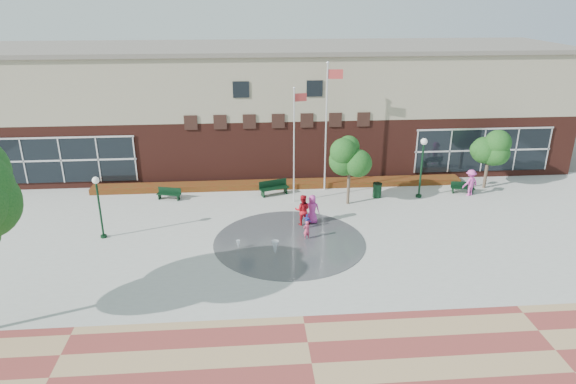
{
  "coord_description": "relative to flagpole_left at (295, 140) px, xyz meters",
  "views": [
    {
      "loc": [
        -2.12,
        -22.34,
        12.94
      ],
      "look_at": [
        0.0,
        4.0,
        2.6
      ],
      "focal_mm": 32.0,
      "sensor_mm": 36.0,
      "label": 1
    }
  ],
  "objects": [
    {
      "name": "lamp_left",
      "position": [
        -11.21,
        -4.44,
        -1.94
      ],
      "size": [
        0.39,
        0.39,
        3.64
      ],
      "color": "black",
      "rests_on": "ground"
    },
    {
      "name": "person_bench",
      "position": [
        11.96,
        0.18,
        -3.29
      ],
      "size": [
        1.34,
        1.04,
        1.83
      ],
      "primitive_type": "imported",
      "rotation": [
        0.0,
        0.0,
        3.48
      ],
      "color": "#DF49B1",
      "rests_on": "ground"
    },
    {
      "name": "library_building",
      "position": [
        -0.81,
        8.63,
        0.44
      ],
      "size": [
        44.4,
        10.4,
        9.2
      ],
      "color": "#4E2119",
      "rests_on": "ground"
    },
    {
      "name": "adult_pink",
      "position": [
        0.75,
        -3.41,
        -3.32
      ],
      "size": [
        0.98,
        0.75,
        1.78
      ],
      "primitive_type": "imported",
      "rotation": [
        0.0,
        0.0,
        2.9
      ],
      "color": "#CA399C",
      "rests_on": "ground"
    },
    {
      "name": "tree_mid",
      "position": [
        3.45,
        -0.65,
        -0.87
      ],
      "size": [
        2.71,
        2.71,
        4.57
      ],
      "color": "#48382B",
      "rests_on": "ground"
    },
    {
      "name": "trash_can",
      "position": [
        5.62,
        0.3,
        -3.69
      ],
      "size": [
        0.61,
        0.61,
        1.01
      ],
      "color": "black",
      "rests_on": "ground"
    },
    {
      "name": "bench_right",
      "position": [
        11.66,
        0.56,
        -3.95
      ],
      "size": [
        1.62,
        0.73,
        0.79
      ],
      "rotation": [
        0.0,
        0.0,
        -0.19
      ],
      "color": "black",
      "rests_on": "ground"
    },
    {
      "name": "water_jet_a",
      "position": [
        -1.68,
        -7.26,
        -4.21
      ],
      "size": [
        0.4,
        0.4,
        0.78
      ],
      "primitive_type": "cone",
      "rotation": [
        3.14,
        0.0,
        0.0
      ],
      "color": "white",
      "rests_on": "ground"
    },
    {
      "name": "plaza_concrete",
      "position": [
        -0.81,
        -4.85,
        -4.2
      ],
      "size": [
        46.0,
        18.0,
        0.01
      ],
      "primitive_type": "cube",
      "color": "#A8A8A0",
      "rests_on": "ground"
    },
    {
      "name": "water_jet_b",
      "position": [
        -3.63,
        -6.44,
        -4.21
      ],
      "size": [
        0.22,
        0.22,
        0.49
      ],
      "primitive_type": "cone",
      "rotation": [
        3.14,
        0.0,
        0.0
      ],
      "color": "white",
      "rests_on": "ground"
    },
    {
      "name": "flagpole_left",
      "position": [
        0.0,
        0.0,
        0.0
      ],
      "size": [
        0.87,
        0.27,
        7.55
      ],
      "rotation": [
        0.0,
        0.0,
        0.23
      ],
      "color": "white",
      "rests_on": "ground"
    },
    {
      "name": "splash_pad",
      "position": [
        -0.81,
        -5.85,
        -4.2
      ],
      "size": [
        8.4,
        8.4,
        0.01
      ],
      "primitive_type": "cylinder",
      "color": "#383A3D",
      "rests_on": "ground"
    },
    {
      "name": "child_splash",
      "position": [
        0.17,
        -5.55,
        -3.65
      ],
      "size": [
        0.48,
        0.4,
        1.11
      ],
      "primitive_type": "imported",
      "rotation": [
        0.0,
        0.0,
        3.54
      ],
      "color": "#DB4167",
      "rests_on": "ground"
    },
    {
      "name": "ground",
      "position": [
        -0.81,
        -8.85,
        -4.21
      ],
      "size": [
        120.0,
        120.0,
        0.0
      ],
      "primitive_type": "plane",
      "color": "#666056",
      "rests_on": "ground"
    },
    {
      "name": "tree_small_right",
      "position": [
        13.6,
        1.45,
        -1.19
      ],
      "size": [
        2.42,
        2.42,
        4.13
      ],
      "color": "#48382B",
      "rests_on": "ground"
    },
    {
      "name": "flagpole_right",
      "position": [
        2.35,
        1.98,
        0.71
      ],
      "size": [
        1.08,
        0.2,
        8.8
      ],
      "rotation": [
        0.0,
        0.0,
        -0.1
      ],
      "color": "white",
      "rests_on": "ground"
    },
    {
      "name": "flower_bed",
      "position": [
        -0.81,
        2.75,
        -4.21
      ],
      "size": [
        26.0,
        1.2,
        0.4
      ],
      "primitive_type": "cube",
      "color": "maroon",
      "rests_on": "ground"
    },
    {
      "name": "bench_mid",
      "position": [
        -1.27,
        1.29,
        -3.88
      ],
      "size": [
        2.09,
        1.21,
        1.01
      ],
      "rotation": [
        0.0,
        0.0,
        0.34
      ],
      "color": "black",
      "rests_on": "ground"
    },
    {
      "name": "adult_red",
      "position": [
        0.14,
        -3.64,
        -3.25
      ],
      "size": [
        1.0,
        0.82,
        1.91
      ],
      "primitive_type": "imported",
      "rotation": [
        0.0,
        0.0,
        3.03
      ],
      "color": "red",
      "rests_on": "ground"
    },
    {
      "name": "child_blue",
      "position": [
        0.36,
        -4.15,
        -3.76
      ],
      "size": [
        0.57,
        0.46,
        0.9
      ],
      "primitive_type": "imported",
      "rotation": [
        0.0,
        0.0,
        2.61
      ],
      "color": "#3645B4",
      "rests_on": "ground"
    },
    {
      "name": "paver_band",
      "position": [
        -0.81,
        -15.85,
        -4.2
      ],
      "size": [
        46.0,
        6.0,
        0.01
      ],
      "primitive_type": "cube",
      "color": "brown",
      "rests_on": "ground"
    },
    {
      "name": "lamp_right",
      "position": [
        8.44,
        0.11,
        -1.65
      ],
      "size": [
        0.43,
        0.43,
        4.11
      ],
      "color": "black",
      "rests_on": "ground"
    },
    {
      "name": "bench_left",
      "position": [
        -8.29,
        1.02,
        -3.95
      ],
      "size": [
        1.65,
        0.84,
        0.8
      ],
      "rotation": [
        0.0,
        0.0,
        -0.26
      ],
      "color": "black",
      "rests_on": "ground"
    }
  ]
}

